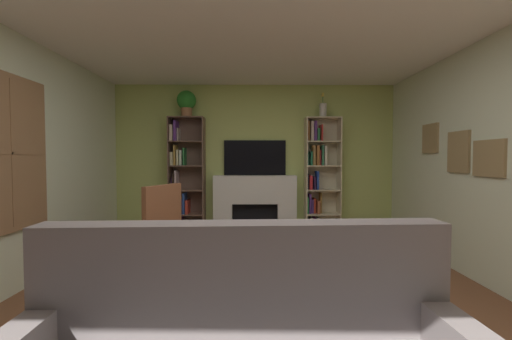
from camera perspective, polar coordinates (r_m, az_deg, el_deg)
ground_plane at (r=2.72m, az=0.30°, el=-26.45°), size 6.95×6.95×0.00m
wall_back_accent at (r=5.31m, az=-0.21°, el=1.68°), size 4.75×0.06×2.52m
fireplace at (r=5.22m, az=-0.20°, el=-6.29°), size 1.45×0.53×1.02m
tv at (r=5.25m, az=-0.20°, el=2.23°), size 1.02×0.06×0.58m
bookshelf_left at (r=5.31m, az=-12.88°, el=-1.76°), size 0.57×0.30×1.97m
bookshelf_right at (r=5.30m, az=11.16°, el=-1.36°), size 0.57×0.28×1.97m
potted_plant at (r=5.32m, az=-12.43°, el=11.91°), size 0.31×0.31×0.43m
vase_with_flowers at (r=5.32m, az=11.99°, el=10.61°), size 0.12×0.12×0.40m
armchair at (r=3.77m, az=-18.63°, el=-9.89°), size 0.78×0.77×1.01m
coffee_table at (r=2.26m, az=-1.53°, el=-23.05°), size 0.82×0.40×0.40m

